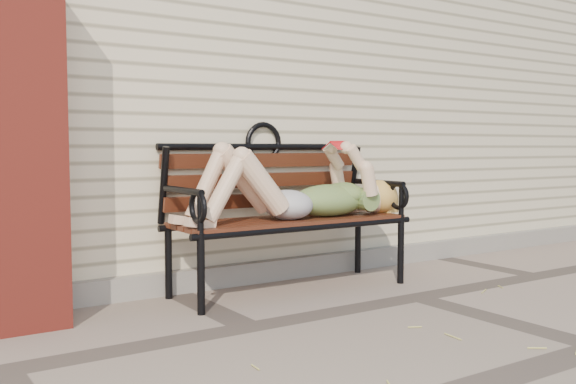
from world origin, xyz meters
TOP-DOWN VIEW (x-y plane):
  - ground at (0.00, 0.00)m, footprint 80.00×80.00m
  - house_wall at (0.00, 3.00)m, footprint 8.00×4.00m
  - foundation_strip at (0.00, 0.97)m, footprint 8.00×0.10m
  - brick_pillar at (-2.30, 0.75)m, footprint 0.50×0.50m
  - garden_bench at (-0.57, 0.73)m, footprint 1.78×0.71m
  - reading_woman at (-0.55, 0.59)m, footprint 1.68×0.38m
  - straw_scatter at (-0.46, -0.99)m, footprint 3.00×1.56m

SIDE VIEW (x-z plane):
  - ground at x=0.00m, z-range 0.00..0.00m
  - straw_scatter at x=-0.46m, z-range 0.00..0.01m
  - foundation_strip at x=0.00m, z-range 0.00..0.15m
  - garden_bench at x=-0.57m, z-range 0.07..1.22m
  - reading_woman at x=-0.55m, z-range 0.42..0.95m
  - brick_pillar at x=-2.30m, z-range 0.00..2.00m
  - house_wall at x=0.00m, z-range 0.00..3.00m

